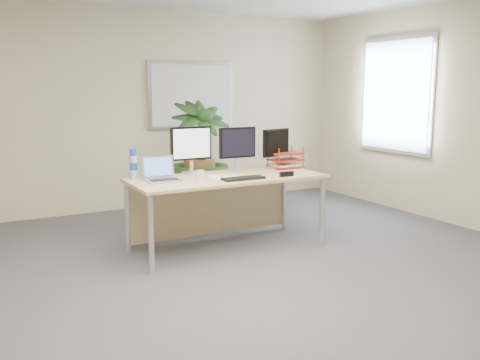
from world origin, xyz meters
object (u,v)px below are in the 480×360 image
desk (222,190)px  laptop (161,174)px  monitor_left (191,147)px  monitor_right (237,146)px  floor_plant (199,161)px

desk → laptop: (-0.67, -0.01, 0.22)m
monitor_left → laptop: monitor_left is taller
desk → laptop: size_ratio=6.11×
desk → monitor_right: size_ratio=4.21×
monitor_left → floor_plant: bearing=61.4°
floor_plant → monitor_right: 1.06m
floor_plant → monitor_left: size_ratio=3.02×
monitor_right → monitor_left: bearing=174.1°
desk → monitor_left: size_ratio=4.02×
floor_plant → monitor_right: floor_plant is taller
monitor_right → desk: bearing=-149.7°
laptop → monitor_left: bearing=27.9°
monitor_left → monitor_right: 0.52m
floor_plant → laptop: 1.52m
monitor_right → laptop: size_ratio=1.45×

